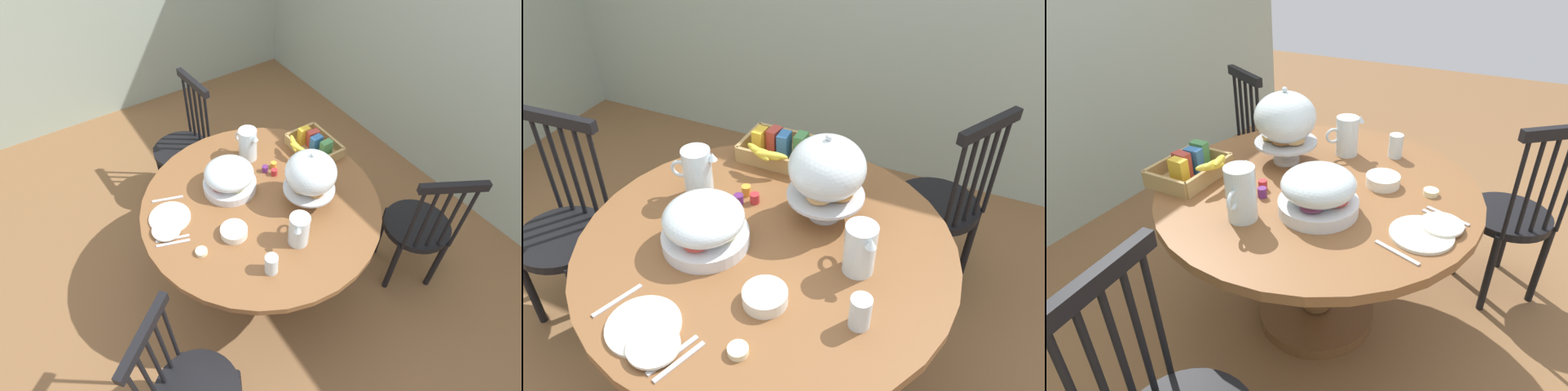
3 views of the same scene
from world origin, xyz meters
TOP-DOWN VIEW (x-y plane):
  - ground_plane at (0.00, 0.00)m, footprint 10.00×10.00m
  - dining_table at (-0.06, 0.10)m, footprint 1.31×1.31m
  - windsor_chair_near_window at (0.43, 0.93)m, footprint 0.45×0.45m
  - windsor_chair_facing_door at (0.53, -0.65)m, footprint 0.47×0.47m
  - pastry_stand_with_dome at (0.07, 0.33)m, footprint 0.28×0.28m
  - fruit_platter_covered at (-0.24, 0.01)m, footprint 0.30×0.30m
  - orange_juice_pitcher at (0.27, 0.11)m, footprint 0.14×0.15m
  - milk_pitcher at (-0.40, 0.24)m, footprint 0.19×0.11m
  - cereal_basket at (-0.24, 0.60)m, footprint 0.32×0.30m
  - china_plate_large at (-0.22, -0.37)m, footprint 0.22×0.22m
  - china_plate_small at (-0.14, -0.42)m, footprint 0.15×0.15m
  - cereal_bowl at (0.06, -0.14)m, footprint 0.14×0.14m
  - drinking_glass at (0.34, -0.10)m, footprint 0.06×0.06m
  - butter_dish at (0.07, -0.33)m, footprint 0.06×0.06m
  - jam_jar_strawberry at (-0.19, 0.28)m, footprint 0.04×0.04m
  - jam_jar_apricot at (-0.24, 0.31)m, footprint 0.04×0.04m
  - jam_jar_grape at (-0.24, 0.25)m, footprint 0.04×0.04m
  - table_knife at (-0.09, -0.41)m, footprint 0.07×0.17m
  - dinner_fork at (-0.06, -0.42)m, footprint 0.07×0.17m
  - soup_spoon at (-0.35, -0.32)m, footprint 0.07×0.17m

SIDE VIEW (x-z plane):
  - ground_plane at x=0.00m, z-range 0.00..0.00m
  - windsor_chair_near_window at x=0.43m, z-range -0.03..0.94m
  - windsor_chair_facing_door at x=0.53m, z-range -0.03..0.94m
  - dining_table at x=-0.06m, z-range 0.18..0.92m
  - table_knife at x=-0.09m, z-range 0.74..0.75m
  - dinner_fork at x=-0.06m, z-range 0.74..0.75m
  - soup_spoon at x=-0.35m, z-range 0.74..0.75m
  - china_plate_large at x=-0.22m, z-range 0.74..0.75m
  - butter_dish at x=0.07m, z-range 0.74..0.76m
  - china_plate_small at x=-0.14m, z-range 0.75..0.76m
  - jam_jar_strawberry at x=-0.19m, z-range 0.74..0.78m
  - jam_jar_apricot at x=-0.24m, z-range 0.74..0.78m
  - jam_jar_grape at x=-0.24m, z-range 0.74..0.78m
  - cereal_bowl at x=0.06m, z-range 0.74..0.78m
  - cereal_basket at x=-0.24m, z-range 0.73..0.85m
  - drinking_glass at x=0.34m, z-range 0.74..0.85m
  - orange_juice_pitcher at x=0.27m, z-range 0.73..0.91m
  - fruit_platter_covered at x=-0.24m, z-range 0.74..0.92m
  - milk_pitcher at x=-0.40m, z-range 0.73..0.94m
  - pastry_stand_with_dome at x=0.07m, z-range 0.77..1.11m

